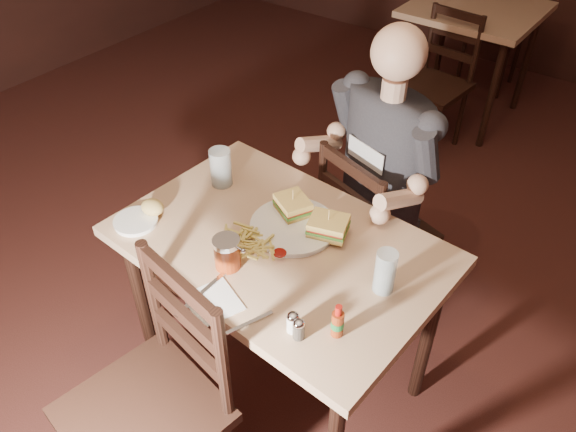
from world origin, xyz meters
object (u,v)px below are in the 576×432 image
Objects in this scene: bg_table at (474,20)px; chair_far at (377,231)px; bg_chair_far at (496,31)px; dinner_plate at (293,227)px; main_table at (280,261)px; glass_left at (221,168)px; bg_chair_near at (431,86)px; chair_near at (142,414)px; glass_right at (385,272)px; hot_sauce at (338,321)px; diner at (380,144)px; syrup_dispenser at (227,253)px; side_plate at (136,222)px.

chair_far is (0.41, -1.96, -0.24)m from bg_table.
bg_chair_far is 2.92× the size of dinner_plate.
bg_table is 0.94× the size of bg_chair_far.
glass_left is (-0.38, 0.13, 0.17)m from main_table.
bg_chair_near is (-0.41, 1.41, -0.01)m from chair_far.
bg_chair_far is 1.00× the size of bg_chair_near.
chair_near reaches higher than glass_right.
chair_far is 7.53× the size of hot_sauce.
dinner_plate is at bearing 141.28° from hot_sauce.
diner is 6.07× the size of glass_left.
syrup_dispenser reaches higher than bg_table.
hot_sauce is (0.74, -0.35, -0.02)m from glass_left.
side_plate is at bearing 86.11° from bg_chair_far.
main_table is 0.66m from chair_near.
bg_table is at bearing -61.18° from chair_far.
main_table is at bearing 149.86° from hot_sauce.
syrup_dispenser reaches higher than dinner_plate.
bg_chair_far is at bearing -63.69° from chair_far.
bg_table is 5.40× the size of glass_right.
bg_chair_near is 7.60× the size of syrup_dispenser.
bg_table is 0.92× the size of chair_far.
bg_table is 5.43× the size of glass_left.
glass_left is (-0.46, -0.45, 0.40)m from chair_far.
bg_table is 5.35× the size of side_plate.
glass_left reaches higher than bg_table.
hot_sauce is at bearing -75.96° from bg_table.
chair_near is at bearing -124.80° from glass_right.
bg_table is at bearing 99.30° from syrup_dispenser.
glass_left is at bearing 61.70° from chair_far.
bg_chair_far reaches higher than side_plate.
diner is 0.75m from syrup_dispenser.
bg_chair_far is (-0.32, 3.10, -0.25)m from main_table.
bg_chair_far is at bearing 87.58° from side_plate.
glass_right is at bearing 28.59° from syrup_dispenser.
bg_chair_far is at bearing 103.00° from glass_right.
glass_left is at bearing 155.02° from hot_sauce.
hot_sauce is at bearing -66.54° from bg_chair_near.
bg_chair_near is at bearing 107.34° from hot_sauce.
dinner_plate reaches higher than side_plate.
bg_chair_far is 3.35m from side_plate.
glass_right is at bearing 101.54° from bg_chair_far.
hot_sauce is at bearing 0.74° from syrup_dispenser.
glass_right reaches higher than side_plate.
bg_chair_far is 3.41m from hot_sauce.
side_plate is at bearing -87.49° from bg_chair_near.
main_table is at bearing 94.49° from bg_chair_far.
side_plate is at bearing -92.90° from bg_table.
syrup_dispenser reaches higher than chair_far.
glass_right reaches higher than syrup_dispenser.
chair_near is 1.10× the size of bg_chair_near.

